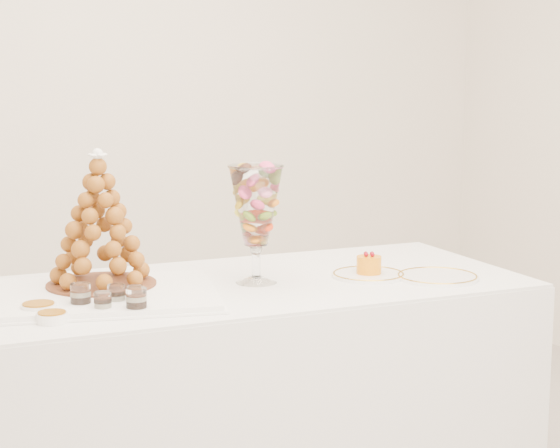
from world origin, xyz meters
TOP-DOWN VIEW (x-y plane):
  - buffet_table at (-0.14, 0.19)m, footprint 2.09×0.95m
  - lace_tray at (-0.49, 0.18)m, footprint 0.77×0.65m
  - macaron_vase at (0.01, 0.17)m, footprint 0.17×0.17m
  - cake_plate at (0.38, 0.08)m, footprint 0.24×0.24m
  - spare_plate at (0.56, -0.04)m, footprint 0.27×0.27m
  - verrine_a at (-0.58, 0.08)m, footprint 0.07×0.07m
  - verrine_b at (-0.49, 0.06)m, footprint 0.05×0.05m
  - verrine_c at (-0.43, 0.05)m, footprint 0.05×0.05m
  - verrine_d at (-0.54, -0.00)m, footprint 0.05×0.05m
  - verrine_e at (-0.46, -0.05)m, footprint 0.07×0.07m
  - ramekin_back at (-0.70, 0.08)m, footprint 0.10×0.10m
  - ramekin_front at (-0.69, -0.01)m, footprint 0.08×0.08m
  - croquembouche at (-0.47, 0.27)m, footprint 0.33×0.33m
  - mousse_cake at (0.38, 0.08)m, footprint 0.08×0.08m

SIDE VIEW (x-z plane):
  - buffet_table at x=-0.14m, z-range 0.00..0.77m
  - cake_plate at x=0.38m, z-range 0.77..0.79m
  - spare_plate at x=0.56m, z-range 0.77..0.79m
  - lace_tray at x=-0.49m, z-range 0.77..0.80m
  - ramekin_front at x=-0.69m, z-range 0.77..0.80m
  - ramekin_back at x=-0.70m, z-range 0.77..0.81m
  - verrine_c at x=-0.43m, z-range 0.77..0.84m
  - verrine_d at x=-0.54m, z-range 0.77..0.84m
  - verrine_b at x=-0.49m, z-range 0.77..0.84m
  - verrine_e at x=-0.46m, z-range 0.77..0.85m
  - verrine_a at x=-0.58m, z-range 0.77..0.85m
  - mousse_cake at x=0.38m, z-range 0.78..0.85m
  - croquembouche at x=-0.47m, z-range 0.79..1.21m
  - macaron_vase at x=0.01m, z-range 0.83..1.21m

